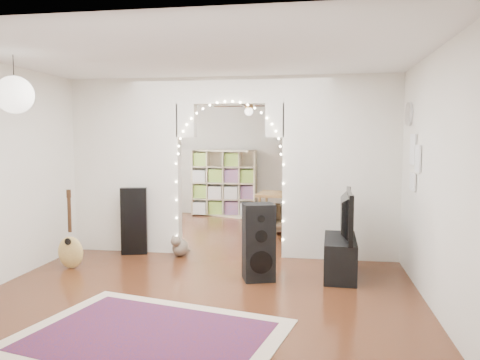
# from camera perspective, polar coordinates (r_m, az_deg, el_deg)

# --- Properties ---
(floor) EXTENTS (7.50, 7.50, 0.00)m
(floor) POSITION_cam_1_polar(r_m,az_deg,el_deg) (7.34, -1.17, -8.98)
(floor) COLOR black
(floor) RESTS_ON ground
(ceiling) EXTENTS (5.00, 7.50, 0.02)m
(ceiling) POSITION_cam_1_polar(r_m,az_deg,el_deg) (7.17, -1.21, 12.44)
(ceiling) COLOR white
(ceiling) RESTS_ON wall_back
(wall_back) EXTENTS (5.00, 0.02, 2.70)m
(wall_back) POSITION_cam_1_polar(r_m,az_deg,el_deg) (10.83, 2.39, 2.82)
(wall_back) COLOR silver
(wall_back) RESTS_ON floor
(wall_front) EXTENTS (5.00, 0.02, 2.70)m
(wall_front) POSITION_cam_1_polar(r_m,az_deg,el_deg) (3.52, -12.29, -2.15)
(wall_front) COLOR silver
(wall_front) RESTS_ON floor
(wall_left) EXTENTS (0.02, 7.50, 2.70)m
(wall_left) POSITION_cam_1_polar(r_m,az_deg,el_deg) (7.97, -19.18, 1.70)
(wall_left) COLOR silver
(wall_left) RESTS_ON floor
(wall_right) EXTENTS (0.02, 7.50, 2.70)m
(wall_right) POSITION_cam_1_polar(r_m,az_deg,el_deg) (7.12, 19.03, 1.32)
(wall_right) COLOR silver
(wall_right) RESTS_ON floor
(divider_wall) EXTENTS (5.00, 0.20, 2.70)m
(divider_wall) POSITION_cam_1_polar(r_m,az_deg,el_deg) (7.12, -1.19, 2.21)
(divider_wall) COLOR silver
(divider_wall) RESTS_ON floor
(fairy_lights) EXTENTS (1.64, 0.04, 1.60)m
(fairy_lights) POSITION_cam_1_polar(r_m,az_deg,el_deg) (6.99, -1.39, 3.18)
(fairy_lights) COLOR #FFEABF
(fairy_lights) RESTS_ON divider_wall
(window) EXTENTS (0.04, 1.20, 1.40)m
(window) POSITION_cam_1_polar(r_m,az_deg,el_deg) (9.57, -13.92, 3.26)
(window) COLOR white
(window) RESTS_ON wall_left
(wall_clock) EXTENTS (0.03, 0.31, 0.31)m
(wall_clock) POSITION_cam_1_polar(r_m,az_deg,el_deg) (6.51, 19.95, 7.57)
(wall_clock) COLOR white
(wall_clock) RESTS_ON wall_right
(picture_frames) EXTENTS (0.02, 0.50, 0.70)m
(picture_frames) POSITION_cam_1_polar(r_m,az_deg,el_deg) (6.12, 20.47, 2.11)
(picture_frames) COLOR white
(picture_frames) RESTS_ON wall_right
(paper_lantern) EXTENTS (0.40, 0.40, 0.40)m
(paper_lantern) POSITION_cam_1_polar(r_m,az_deg,el_deg) (5.61, -25.78, 9.35)
(paper_lantern) COLOR white
(paper_lantern) RESTS_ON ceiling
(ceiling_fan) EXTENTS (1.10, 1.10, 0.30)m
(ceiling_fan) POSITION_cam_1_polar(r_m,az_deg,el_deg) (9.11, 1.09, 8.99)
(ceiling_fan) COLOR #AD7939
(ceiling_fan) RESTS_ON ceiling
(area_rug) EXTENTS (2.64, 2.21, 0.02)m
(area_rug) POSITION_cam_1_polar(r_m,az_deg,el_deg) (4.52, -11.11, -18.17)
(area_rug) COLOR maroon
(area_rug) RESTS_ON floor
(guitar_case) EXTENTS (0.41, 0.23, 1.03)m
(guitar_case) POSITION_cam_1_polar(r_m,az_deg,el_deg) (7.39, -12.78, -4.90)
(guitar_case) COLOR black
(guitar_case) RESTS_ON floor
(acoustic_guitar) EXTENTS (0.39, 0.20, 0.92)m
(acoustic_guitar) POSITION_cam_1_polar(r_m,az_deg,el_deg) (6.86, -19.99, -6.82)
(acoustic_guitar) COLOR #AF8B46
(acoustic_guitar) RESTS_ON floor
(tabby_cat) EXTENTS (0.29, 0.55, 0.36)m
(tabby_cat) POSITION_cam_1_polar(r_m,az_deg,el_deg) (7.21, -7.35, -8.07)
(tabby_cat) COLOR brown
(tabby_cat) RESTS_ON floor
(floor_speaker) EXTENTS (0.46, 0.43, 0.97)m
(floor_speaker) POSITION_cam_1_polar(r_m,az_deg,el_deg) (5.93, 2.29, -7.59)
(floor_speaker) COLOR black
(floor_speaker) RESTS_ON floor
(media_console) EXTENTS (0.43, 1.01, 0.50)m
(media_console) POSITION_cam_1_polar(r_m,az_deg,el_deg) (6.28, 12.08, -9.16)
(media_console) COLOR black
(media_console) RESTS_ON floor
(tv) EXTENTS (0.18, 1.08, 0.62)m
(tv) POSITION_cam_1_polar(r_m,az_deg,el_deg) (6.17, 12.18, -4.12)
(tv) COLOR black
(tv) RESTS_ON media_console
(bookcase) EXTENTS (1.52, 0.88, 1.52)m
(bookcase) POSITION_cam_1_polar(r_m,az_deg,el_deg) (10.75, -1.95, -0.35)
(bookcase) COLOR beige
(bookcase) RESTS_ON floor
(dining_table) EXTENTS (1.27, 0.91, 0.76)m
(dining_table) POSITION_cam_1_polar(r_m,az_deg,el_deg) (8.84, 6.14, -2.08)
(dining_table) COLOR brown
(dining_table) RESTS_ON floor
(flower_vase) EXTENTS (0.20, 0.20, 0.19)m
(flower_vase) POSITION_cam_1_polar(r_m,az_deg,el_deg) (8.82, 6.15, -0.99)
(flower_vase) COLOR silver
(flower_vase) RESTS_ON dining_table
(dining_chair_left) EXTENTS (0.71, 0.73, 0.54)m
(dining_chair_left) POSITION_cam_1_polar(r_m,az_deg,el_deg) (8.88, 3.76, -4.73)
(dining_chair_left) COLOR brown
(dining_chair_left) RESTS_ON floor
(dining_chair_right) EXTENTS (0.64, 0.65, 0.45)m
(dining_chair_right) POSITION_cam_1_polar(r_m,az_deg,el_deg) (9.01, 5.10, -4.86)
(dining_chair_right) COLOR brown
(dining_chair_right) RESTS_ON floor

